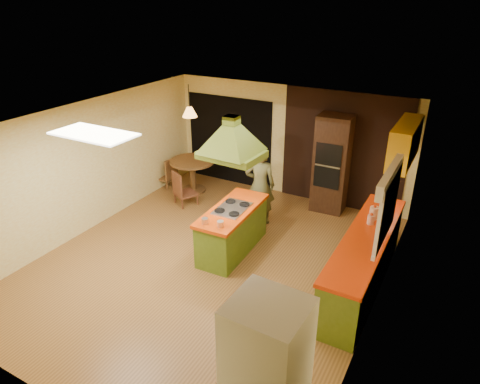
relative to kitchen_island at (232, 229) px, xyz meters
The scene contains 21 objects.
ground 0.68m from the kitchen_island, 104.84° to the right, with size 6.50×6.50×0.00m, color olive.
room_walls 0.97m from the kitchen_island, 104.84° to the right, with size 5.50×6.50×6.50m.
ceiling_plane 2.14m from the kitchen_island, 104.84° to the right, with size 6.50×6.50×0.00m, color silver.
brick_panel 3.05m from the kitchen_island, 67.72° to the left, with size 2.64×0.03×2.50m, color #381E14.
nook_opening 3.24m from the kitchen_island, 120.97° to the left, with size 2.20×0.03×2.10m, color black.
right_counter 2.32m from the kitchen_island, ahead, with size 0.62×3.05×0.92m.
upper_cabinets 3.33m from the kitchen_island, 34.80° to the left, with size 0.34×1.40×0.70m, color yellow.
window_right 2.89m from the kitchen_island, ahead, with size 0.12×1.35×1.06m.
fluor_panel 2.94m from the kitchen_island, 125.87° to the right, with size 1.20×0.60×0.03m, color white.
kitchen_island is the anchor object (origin of this frame).
range_hood 1.82m from the kitchen_island, ahead, with size 1.03×0.77×0.79m.
man 1.25m from the kitchen_island, 92.40° to the left, with size 0.59×0.39×1.63m, color brown.
refrigerator 3.65m from the kitchen_island, 54.98° to the right, with size 0.71×0.67×1.73m, color white.
wall_oven 2.70m from the kitchen_island, 67.83° to the left, with size 0.71×0.63×2.07m.
dining_table 2.75m from the kitchen_island, 139.42° to the left, with size 1.03×1.03×0.77m.
chair_left 3.26m from the kitchen_island, 148.80° to the left, with size 0.41×0.41×0.74m, color brown, non-canonical shape.
chair_near 2.16m from the kitchen_island, 148.23° to the left, with size 0.43×0.43×0.78m, color brown, non-canonical shape.
pendant_lamp 3.12m from the kitchen_island, 139.42° to the left, with size 0.33×0.33×0.21m, color #FF9E3F.
canister_large 2.71m from the kitchen_island, 31.05° to the left, with size 0.13×0.13×0.20m, color beige.
canister_medium 2.44m from the kitchen_island, 16.96° to the left, with size 0.15×0.15×0.20m, color #FEEDCD.
canister_small 2.39m from the kitchen_island, 12.18° to the left, with size 0.11×0.11×0.15m, color #F7E2C7.
Camera 1 is at (3.45, -5.24, 4.27)m, focal length 32.00 mm.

